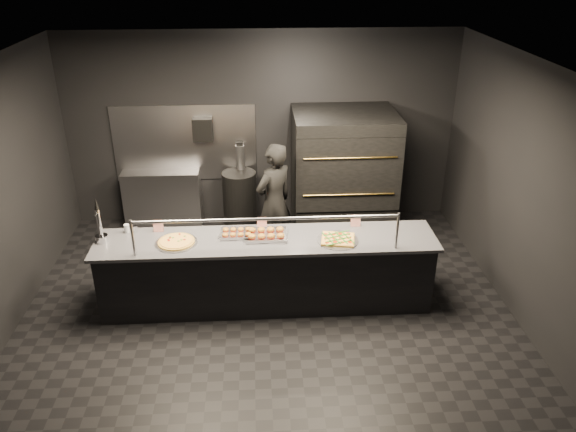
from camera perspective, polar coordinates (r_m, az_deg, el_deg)
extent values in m
plane|color=black|center=(7.22, -2.09, -8.77)|extent=(6.00, 6.00, 0.00)
plane|color=black|center=(6.02, -2.57, 15.29)|extent=(6.00, 6.00, 0.00)
cube|color=black|center=(8.82, -2.68, 8.81)|extent=(6.00, 0.04, 3.00)
cube|color=black|center=(4.32, -1.52, -11.53)|extent=(6.00, 0.04, 3.00)
cube|color=black|center=(7.17, 22.43, 2.57)|extent=(0.04, 5.00, 3.00)
cube|color=#99999E|center=(8.93, -10.43, 7.27)|extent=(2.20, 0.02, 1.20)
cube|color=black|center=(6.98, -2.15, -5.82)|extent=(4.00, 0.70, 0.88)
cube|color=#3B3B40|center=(6.74, -2.21, -2.50)|extent=(4.10, 0.78, 0.04)
cylinder|color=#99999E|center=(6.52, -15.49, -2.17)|extent=(0.03, 0.03, 0.45)
cylinder|color=#99999E|center=(6.56, 11.04, -1.47)|extent=(0.03, 0.03, 0.45)
cylinder|color=#99999E|center=(6.27, -2.21, -0.30)|extent=(3.00, 0.04, 0.04)
cube|color=black|center=(8.80, 5.39, 0.26)|extent=(1.50, 1.15, 0.60)
cube|color=black|center=(8.56, 5.55, 3.87)|extent=(1.50, 1.20, 0.55)
cube|color=black|center=(8.36, 5.72, 7.36)|extent=(1.50, 1.20, 0.55)
cube|color=black|center=(8.25, 5.83, 9.79)|extent=(1.50, 1.20, 0.18)
cylinder|color=gold|center=(7.99, 6.20, 2.17)|extent=(1.30, 0.02, 0.02)
cylinder|color=gold|center=(7.79, 6.39, 5.87)|extent=(1.30, 0.02, 0.02)
cube|color=#99999E|center=(9.15, -12.60, 1.80)|extent=(1.20, 0.35, 0.90)
cube|color=black|center=(8.73, -8.66, 8.71)|extent=(0.30, 0.20, 0.35)
cylinder|color=#B2B2B7|center=(8.87, -4.88, 5.78)|extent=(0.14, 0.14, 0.45)
cube|color=black|center=(8.79, -4.94, 7.30)|extent=(0.10, 0.06, 0.06)
cylinder|color=silver|center=(7.01, -18.38, -2.18)|extent=(0.15, 0.15, 0.08)
cylinder|color=silver|center=(6.93, -18.60, -0.80)|extent=(0.05, 0.05, 0.38)
cylinder|color=silver|center=(6.78, -18.97, 0.14)|extent=(0.02, 0.11, 0.02)
cone|color=black|center=(6.82, -18.92, 1.17)|extent=(0.05, 0.05, 0.15)
cylinder|color=silver|center=(6.77, -11.27, -2.67)|extent=(0.50, 0.50, 0.01)
cylinder|color=gold|center=(6.76, -11.28, -2.58)|extent=(0.43, 0.43, 0.02)
cylinder|color=#F7B250|center=(6.76, -11.29, -2.49)|extent=(0.38, 0.38, 0.01)
cube|color=silver|center=(6.85, -5.20, -1.84)|extent=(0.45, 0.37, 0.02)
ellipsoid|color=orange|center=(6.78, -6.40, -1.91)|extent=(0.08, 0.08, 0.05)
ellipsoid|color=orange|center=(6.90, -6.35, -1.39)|extent=(0.08, 0.08, 0.05)
ellipsoid|color=orange|center=(6.78, -5.62, -1.89)|extent=(0.08, 0.08, 0.05)
ellipsoid|color=orange|center=(6.89, -5.59, -1.37)|extent=(0.08, 0.08, 0.05)
ellipsoid|color=orange|center=(6.77, -4.84, -1.87)|extent=(0.08, 0.08, 0.05)
ellipsoid|color=orange|center=(6.89, -4.82, -1.35)|extent=(0.08, 0.08, 0.05)
ellipsoid|color=orange|center=(6.77, -4.06, -1.85)|extent=(0.08, 0.08, 0.05)
ellipsoid|color=orange|center=(6.89, -4.06, -1.33)|extent=(0.08, 0.08, 0.05)
cube|color=silver|center=(6.79, -2.23, -2.00)|extent=(0.55, 0.43, 0.02)
ellipsoid|color=orange|center=(6.70, -3.70, -2.08)|extent=(0.09, 0.09, 0.06)
ellipsoid|color=orange|center=(6.85, -3.70, -1.41)|extent=(0.09, 0.09, 0.06)
ellipsoid|color=orange|center=(6.70, -2.71, -2.05)|extent=(0.09, 0.09, 0.06)
ellipsoid|color=orange|center=(6.84, -2.74, -1.39)|extent=(0.09, 0.09, 0.06)
ellipsoid|color=orange|center=(6.70, -1.73, -2.02)|extent=(0.09, 0.09, 0.06)
ellipsoid|color=orange|center=(6.85, -1.78, -1.36)|extent=(0.09, 0.09, 0.06)
ellipsoid|color=orange|center=(6.70, -0.75, -2.00)|extent=(0.09, 0.09, 0.06)
ellipsoid|color=orange|center=(6.85, -0.82, -1.33)|extent=(0.09, 0.09, 0.06)
cylinder|color=silver|center=(6.71, 5.08, -2.49)|extent=(0.49, 0.49, 0.01)
cube|color=gold|center=(6.70, 5.09, -2.37)|extent=(0.44, 0.41, 0.02)
cube|color=#F7B250|center=(6.70, 5.09, -2.28)|extent=(0.42, 0.39, 0.01)
cube|color=#378028|center=(6.69, 5.10, -2.21)|extent=(0.39, 0.36, 0.01)
cylinder|color=silver|center=(7.13, -16.06, -1.23)|extent=(0.06, 0.06, 0.11)
cylinder|color=silver|center=(7.11, -15.21, -1.29)|extent=(0.05, 0.05, 0.09)
cube|color=white|center=(7.05, -13.04, -0.97)|extent=(0.12, 0.04, 0.15)
cube|color=white|center=(6.95, -2.67, -0.72)|extent=(0.12, 0.04, 0.15)
cube|color=white|center=(7.05, 6.88, -0.46)|extent=(0.12, 0.04, 0.15)
cylinder|color=black|center=(8.94, -4.92, 1.74)|extent=(0.54, 0.54, 0.89)
imported|color=black|center=(7.84, -1.42, 1.44)|extent=(0.74, 0.71, 1.71)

